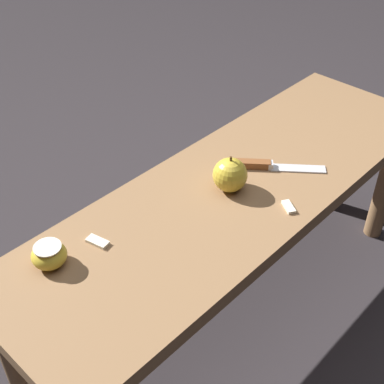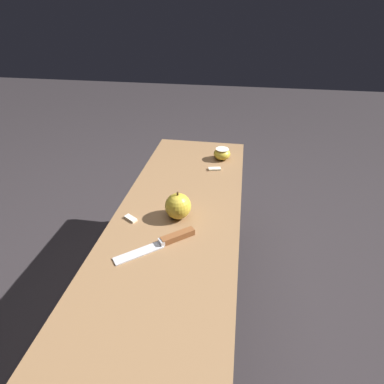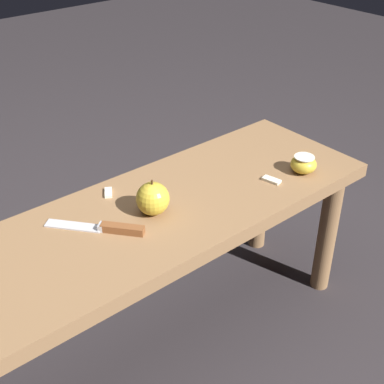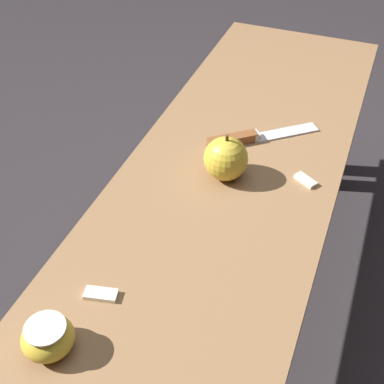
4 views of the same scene
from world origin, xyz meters
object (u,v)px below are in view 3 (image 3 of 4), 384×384
(knife, at_px, (109,228))
(apple_cut, at_px, (304,164))
(apple_whole, at_px, (153,199))
(wooden_bench, at_px, (144,239))

(knife, distance_m, apple_cut, 0.60)
(apple_whole, height_order, apple_cut, apple_whole)
(apple_whole, bearing_deg, apple_cut, 166.59)
(wooden_bench, relative_size, knife, 6.31)
(apple_whole, distance_m, apple_cut, 0.47)
(apple_cut, bearing_deg, apple_whole, -13.41)
(wooden_bench, xyz_separation_m, apple_whole, (-0.03, 0.01, 0.12))
(knife, height_order, apple_whole, apple_whole)
(wooden_bench, bearing_deg, knife, -0.48)
(wooden_bench, bearing_deg, apple_cut, 166.73)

